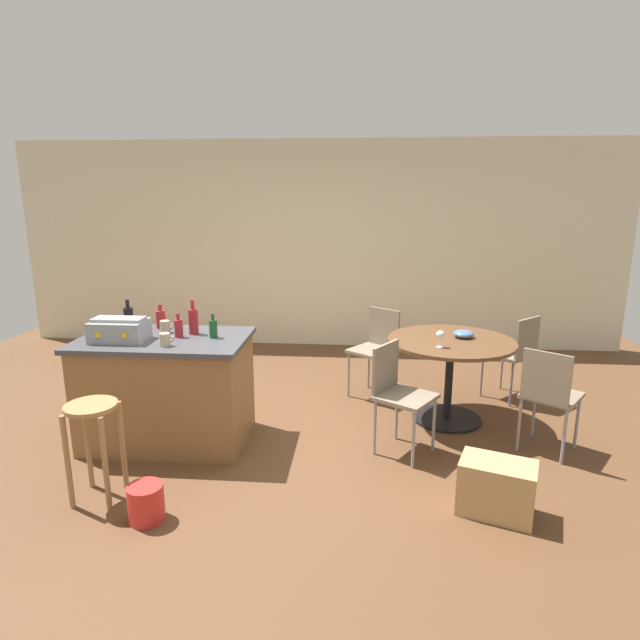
{
  "coord_description": "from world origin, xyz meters",
  "views": [
    {
      "loc": [
        0.62,
        -4.02,
        2.02
      ],
      "look_at": [
        0.26,
        0.26,
        0.98
      ],
      "focal_mm": 29.36,
      "sensor_mm": 36.0,
      "label": 1
    }
  ],
  "objects_px": {
    "bottle_4": "(129,317)",
    "serving_bowl": "(464,334)",
    "bottle_0": "(213,328)",
    "wooden_stool": "(93,430)",
    "plastic_bucket": "(146,503)",
    "cup_1": "(165,327)",
    "cardboard_box": "(497,488)",
    "folding_chair_right": "(515,351)",
    "kitchen_island": "(167,389)",
    "dining_table": "(450,358)",
    "bottle_2": "(161,319)",
    "wine_glass": "(440,335)",
    "folding_chair_near": "(377,345)",
    "toolbox": "(120,330)",
    "bottle_1": "(179,328)",
    "cup_0": "(165,340)",
    "bottle_3": "(193,321)",
    "folding_chair_left": "(549,392)",
    "folding_chair_far": "(398,389)"
  },
  "relations": [
    {
      "from": "wooden_stool",
      "to": "folding_chair_far",
      "type": "height_order",
      "value": "folding_chair_far"
    },
    {
      "from": "folding_chair_right",
      "to": "plastic_bucket",
      "type": "xyz_separation_m",
      "value": [
        -2.85,
        -2.25,
        -0.39
      ]
    },
    {
      "from": "wooden_stool",
      "to": "bottle_0",
      "type": "height_order",
      "value": "bottle_0"
    },
    {
      "from": "folding_chair_far",
      "to": "plastic_bucket",
      "type": "height_order",
      "value": "folding_chair_far"
    },
    {
      "from": "folding_chair_near",
      "to": "wooden_stool",
      "type": "bearing_deg",
      "value": -132.85
    },
    {
      "from": "kitchen_island",
      "to": "dining_table",
      "type": "relative_size",
      "value": 1.2
    },
    {
      "from": "bottle_2",
      "to": "wine_glass",
      "type": "height_order",
      "value": "bottle_2"
    },
    {
      "from": "cup_0",
      "to": "wine_glass",
      "type": "distance_m",
      "value": 2.22
    },
    {
      "from": "plastic_bucket",
      "to": "folding_chair_near",
      "type": "bearing_deg",
      "value": 56.77
    },
    {
      "from": "plastic_bucket",
      "to": "folding_chair_right",
      "type": "bearing_deg",
      "value": 38.29
    },
    {
      "from": "cup_1",
      "to": "wine_glass",
      "type": "relative_size",
      "value": 0.82
    },
    {
      "from": "wooden_stool",
      "to": "folding_chair_far",
      "type": "relative_size",
      "value": 0.78
    },
    {
      "from": "folding_chair_near",
      "to": "toolbox",
      "type": "height_order",
      "value": "toolbox"
    },
    {
      "from": "bottle_4",
      "to": "cardboard_box",
      "type": "xyz_separation_m",
      "value": [
        2.88,
        -1.11,
        -0.81
      ]
    },
    {
      "from": "kitchen_island",
      "to": "bottle_1",
      "type": "xyz_separation_m",
      "value": [
        0.12,
        0.02,
        0.52
      ]
    },
    {
      "from": "folding_chair_left",
      "to": "bottle_1",
      "type": "xyz_separation_m",
      "value": [
        -2.93,
        -0.01,
        0.46
      ]
    },
    {
      "from": "bottle_2",
      "to": "bottle_4",
      "type": "bearing_deg",
      "value": -174.35
    },
    {
      "from": "bottle_0",
      "to": "plastic_bucket",
      "type": "xyz_separation_m",
      "value": [
        -0.15,
        -1.13,
        -0.85
      ]
    },
    {
      "from": "kitchen_island",
      "to": "wine_glass",
      "type": "bearing_deg",
      "value": 8.99
    },
    {
      "from": "cup_1",
      "to": "plastic_bucket",
      "type": "relative_size",
      "value": 0.49
    },
    {
      "from": "wooden_stool",
      "to": "cup_1",
      "type": "bearing_deg",
      "value": 83.0
    },
    {
      "from": "plastic_bucket",
      "to": "cup_1",
      "type": "bearing_deg",
      "value": 103.16
    },
    {
      "from": "folding_chair_near",
      "to": "dining_table",
      "type": "bearing_deg",
      "value": -41.99
    },
    {
      "from": "plastic_bucket",
      "to": "cardboard_box",
      "type": "bearing_deg",
      "value": 6.73
    },
    {
      "from": "bottle_1",
      "to": "cup_0",
      "type": "distance_m",
      "value": 0.26
    },
    {
      "from": "bottle_1",
      "to": "wine_glass",
      "type": "relative_size",
      "value": 1.38
    },
    {
      "from": "cardboard_box",
      "to": "plastic_bucket",
      "type": "bearing_deg",
      "value": -173.27
    },
    {
      "from": "wooden_stool",
      "to": "plastic_bucket",
      "type": "bearing_deg",
      "value": -27.33
    },
    {
      "from": "toolbox",
      "to": "cup_0",
      "type": "relative_size",
      "value": 3.61
    },
    {
      "from": "folding_chair_far",
      "to": "bottle_4",
      "type": "bearing_deg",
      "value": 172.56
    },
    {
      "from": "cup_1",
      "to": "wine_glass",
      "type": "height_order",
      "value": "cup_1"
    },
    {
      "from": "kitchen_island",
      "to": "wine_glass",
      "type": "xyz_separation_m",
      "value": [
        2.25,
        0.36,
        0.42
      ]
    },
    {
      "from": "folding_chair_right",
      "to": "bottle_4",
      "type": "xyz_separation_m",
      "value": [
        -3.51,
        -0.88,
        0.48
      ]
    },
    {
      "from": "bottle_2",
      "to": "folding_chair_far",
      "type": "bearing_deg",
      "value": -9.19
    },
    {
      "from": "wooden_stool",
      "to": "cardboard_box",
      "type": "xyz_separation_m",
      "value": [
        2.64,
        0.05,
        -0.32
      ]
    },
    {
      "from": "folding_chair_near",
      "to": "toolbox",
      "type": "distance_m",
      "value": 2.46
    },
    {
      "from": "serving_bowl",
      "to": "bottle_3",
      "type": "bearing_deg",
      "value": -166.53
    },
    {
      "from": "bottle_1",
      "to": "cardboard_box",
      "type": "height_order",
      "value": "bottle_1"
    },
    {
      "from": "bottle_4",
      "to": "serving_bowl",
      "type": "relative_size",
      "value": 1.38
    },
    {
      "from": "kitchen_island",
      "to": "bottle_0",
      "type": "relative_size",
      "value": 6.76
    },
    {
      "from": "folding_chair_left",
      "to": "bottle_0",
      "type": "distance_m",
      "value": 2.69
    },
    {
      "from": "bottle_4",
      "to": "cup_1",
      "type": "height_order",
      "value": "bottle_4"
    },
    {
      "from": "dining_table",
      "to": "cup_0",
      "type": "height_order",
      "value": "cup_0"
    },
    {
      "from": "folding_chair_far",
      "to": "bottle_4",
      "type": "height_order",
      "value": "bottle_4"
    },
    {
      "from": "bottle_0",
      "to": "plastic_bucket",
      "type": "bearing_deg",
      "value": -97.63
    },
    {
      "from": "kitchen_island",
      "to": "wooden_stool",
      "type": "relative_size",
      "value": 1.97
    },
    {
      "from": "cup_1",
      "to": "cardboard_box",
      "type": "distance_m",
      "value": 2.81
    },
    {
      "from": "bottle_1",
      "to": "cup_1",
      "type": "relative_size",
      "value": 1.69
    },
    {
      "from": "bottle_0",
      "to": "bottle_4",
      "type": "xyz_separation_m",
      "value": [
        -0.81,
        0.24,
        0.02
      ]
    },
    {
      "from": "bottle_1",
      "to": "cardboard_box",
      "type": "xyz_separation_m",
      "value": [
        2.35,
        -0.86,
        -0.79
      ]
    }
  ]
}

